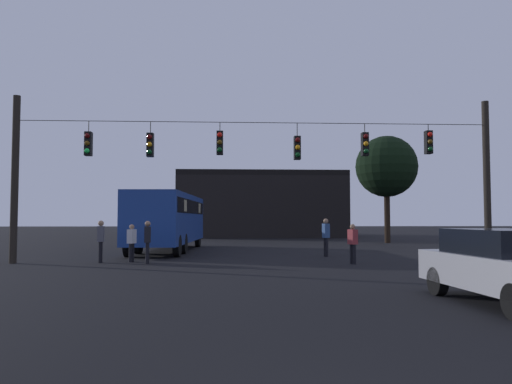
{
  "coord_description": "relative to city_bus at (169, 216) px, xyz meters",
  "views": [
    {
      "loc": [
        -1.03,
        -4.04,
        1.74
      ],
      "look_at": [
        -0.05,
        15.37,
        2.78
      ],
      "focal_mm": 34.93,
      "sensor_mm": 36.0,
      "label": 1
    }
  ],
  "objects": [
    {
      "name": "ground_plane",
      "position": [
        4.36,
        1.53,
        -1.87
      ],
      "size": [
        168.0,
        168.0,
        0.0
      ],
      "primitive_type": "plane",
      "color": "black",
      "rests_on": "ground"
    },
    {
      "name": "overhead_signal_span",
      "position": [
        4.4,
        -7.12,
        1.98
      ],
      "size": [
        19.28,
        0.44,
        6.6
      ],
      "color": "black",
      "rests_on": "ground"
    },
    {
      "name": "pedestrian_crossing_center",
      "position": [
        -0.64,
        -6.79,
        -1.03
      ],
      "size": [
        0.34,
        0.42,
        1.51
      ],
      "color": "black",
      "rests_on": "ground"
    },
    {
      "name": "pedestrian_trailing",
      "position": [
        -1.81,
        -6.99,
        -0.93
      ],
      "size": [
        0.29,
        0.39,
        1.66
      ],
      "color": "black",
      "rests_on": "ground"
    },
    {
      "name": "corner_building",
      "position": [
        6.22,
        22.96,
        1.19
      ],
      "size": [
        15.53,
        12.16,
        6.11
      ],
      "color": "black",
      "rests_on": "ground"
    },
    {
      "name": "car_near_right",
      "position": [
        8.89,
        -17.2,
        -1.07
      ],
      "size": [
        2.07,
        4.43,
        1.52
      ],
      "color": "#99999E",
      "rests_on": "ground"
    },
    {
      "name": "pedestrian_crossing_right",
      "position": [
        7.68,
        -4.35,
        -0.88
      ],
      "size": [
        0.31,
        0.4,
        1.74
      ],
      "color": "black",
      "rests_on": "ground"
    },
    {
      "name": "city_bus",
      "position": [
        0.0,
        0.0,
        0.0
      ],
      "size": [
        3.05,
        11.11,
        3.0
      ],
      "color": "navy",
      "rests_on": "ground"
    },
    {
      "name": "pedestrian_crossing_left",
      "position": [
        0.12,
        -7.59,
        -0.94
      ],
      "size": [
        0.28,
        0.39,
        1.65
      ],
      "color": "black",
      "rests_on": "ground"
    },
    {
      "name": "pedestrian_near_bus",
      "position": [
        8.0,
        -8.11,
        -1.01
      ],
      "size": [
        0.35,
        0.42,
        1.53
      ],
      "color": "black",
      "rests_on": "ground"
    },
    {
      "name": "tree_left_silhouette",
      "position": [
        14.55,
        8.22,
        3.61
      ],
      "size": [
        4.42,
        4.42,
        7.71
      ],
      "color": "black",
      "rests_on": "ground"
    }
  ]
}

